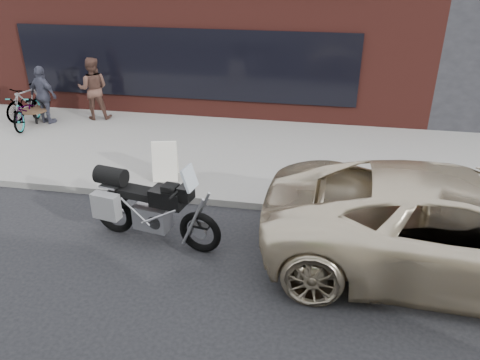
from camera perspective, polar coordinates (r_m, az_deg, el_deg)
name	(u,v)px	position (r m, az deg, el deg)	size (l,w,h in m)	color
ground	(137,358)	(6.53, -12.39, -20.40)	(120.00, 120.00, 0.00)	black
near_sidewalk	(238,147)	(12.14, -0.26, 4.06)	(44.00, 6.00, 0.15)	gray
storefront	(220,20)	(18.63, -2.49, 18.88)	(14.00, 10.07, 4.50)	#56221B
motorcycle	(145,207)	(8.28, -11.45, -3.21)	(2.46, 0.88, 1.57)	black
minivan	(457,228)	(7.99, 24.89, -5.30)	(2.75, 5.97, 1.66)	beige
bicycle_front	(27,110)	(14.59, -24.50, 7.80)	(0.62, 1.77, 0.93)	gray
bicycle_rear	(28,102)	(15.26, -24.40, 8.70)	(0.47, 1.66, 1.00)	gray
sandwich_sign	(165,160)	(10.28, -9.12, 2.45)	(0.64, 0.60, 0.85)	white
cafe_table	(34,111)	(14.68, -23.79, 7.76)	(0.75, 0.75, 0.43)	black
cafe_patron_left	(93,89)	(14.42, -17.45, 10.58)	(0.87, 0.68, 1.79)	brown
cafe_patron_right	(44,95)	(14.52, -22.82, 9.52)	(0.96, 0.40, 1.64)	#404151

